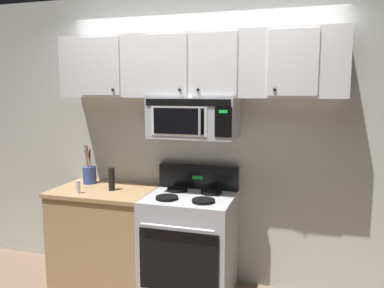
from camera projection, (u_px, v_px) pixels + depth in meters
name	position (u px, v px, depth m)	size (l,w,h in m)	color
back_wall	(201.00, 140.00, 3.61)	(5.20, 0.10, 2.70)	silver
stove_range	(190.00, 243.00, 3.39)	(0.76, 0.69, 1.12)	#B7BABF
over_range_microwave	(194.00, 118.00, 3.34)	(0.76, 0.43, 0.35)	#B7BABF
upper_cabinets	(195.00, 66.00, 3.31)	(2.50, 0.36, 0.55)	silver
counter_segment	(106.00, 235.00, 3.63)	(0.93, 0.65, 0.90)	tan
utensil_crock_blue	(89.00, 173.00, 3.77)	(0.13, 0.13, 0.38)	#384C9E
salt_shaker	(78.00, 187.00, 3.40)	(0.04, 0.04, 0.11)	white
pepper_mill	(112.00, 179.00, 3.51)	(0.06, 0.06, 0.21)	black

